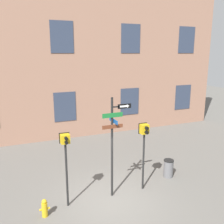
{
  "coord_description": "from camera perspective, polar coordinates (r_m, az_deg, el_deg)",
  "views": [
    {
      "loc": [
        -3.33,
        -8.16,
        5.71
      ],
      "look_at": [
        0.2,
        0.35,
        3.53
      ],
      "focal_mm": 40.0,
      "sensor_mm": 36.0,
      "label": 1
    }
  ],
  "objects": [
    {
      "name": "ground_plane",
      "position": [
        10.5,
        -0.32,
        -19.63
      ],
      "size": [
        60.0,
        60.0,
        0.0
      ],
      "primitive_type": "plane",
      "color": "#595651"
    },
    {
      "name": "street_sign_pole",
      "position": [
        9.79,
        0.36,
        -6.2
      ],
      "size": [
        1.22,
        0.78,
        4.1
      ],
      "color": "black",
      "rests_on": "ground_plane"
    },
    {
      "name": "pedestrian_signal_left",
      "position": [
        9.34,
        -10.55,
        -8.73
      ],
      "size": [
        0.38,
        0.4,
        2.9
      ],
      "color": "black",
      "rests_on": "ground_plane"
    },
    {
      "name": "pedestrian_signal_right",
      "position": [
        10.4,
        7.36,
        -5.99
      ],
      "size": [
        0.39,
        0.4,
        2.92
      ],
      "color": "black",
      "rests_on": "ground_plane"
    },
    {
      "name": "trash_bin",
      "position": [
        12.32,
        12.77,
        -12.43
      ],
      "size": [
        0.47,
        0.47,
        0.84
      ],
      "color": "#59595B",
      "rests_on": "ground_plane"
    },
    {
      "name": "fire_hydrant",
      "position": [
        9.82,
        -15.15,
        -20.45
      ],
      "size": [
        0.37,
        0.21,
        0.68
      ],
      "color": "gold",
      "rests_on": "ground_plane"
    },
    {
      "name": "building_facade",
      "position": [
        16.85,
        -11.6,
        16.4
      ],
      "size": [
        24.0,
        0.64,
        13.38
      ],
      "color": "#936B56",
      "rests_on": "ground_plane"
    }
  ]
}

